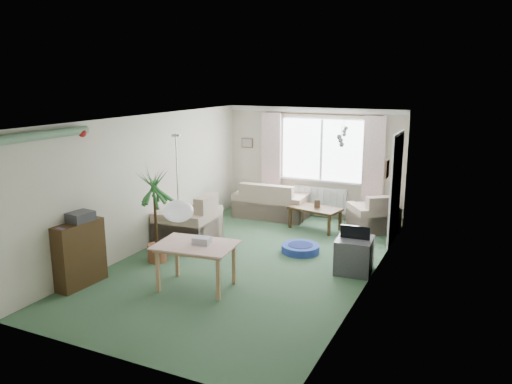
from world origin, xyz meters
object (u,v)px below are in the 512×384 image
at_px(coffee_table, 315,218).
at_px(bookshelf, 80,254).
at_px(pet_bed, 300,249).
at_px(dining_table, 197,267).
at_px(armchair_left, 188,218).
at_px(tv_cube, 354,255).
at_px(armchair_corner, 373,212).
at_px(sofa, 271,199).
at_px(houseplant, 155,215).

distance_m(coffee_table, bookshelf, 4.75).
bearing_deg(pet_bed, bookshelf, -131.87).
bearing_deg(dining_table, bookshelf, -157.72).
distance_m(bookshelf, dining_table, 1.74).
bearing_deg(armchair_left, coffee_table, 128.67).
bearing_deg(tv_cube, armchair_corner, 90.45).
bearing_deg(dining_table, sofa, 97.66).
bearing_deg(pet_bed, armchair_corner, 65.51).
bearing_deg(bookshelf, dining_table, 25.50).
xyz_separation_m(armchair_corner, pet_bed, (-0.86, -1.88, -0.31)).
height_order(armchair_left, pet_bed, armchair_left).
bearing_deg(tv_cube, bookshelf, -152.50).
xyz_separation_m(dining_table, pet_bed, (0.86, 2.09, -0.26)).
distance_m(armchair_left, coffee_table, 2.62).
bearing_deg(dining_table, coffee_table, 79.73).
bearing_deg(coffee_table, bookshelf, -118.21).
distance_m(armchair_corner, coffee_table, 1.17).
bearing_deg(bookshelf, armchair_left, 85.13).
bearing_deg(tv_cube, armchair_left, 172.58).
relative_size(coffee_table, dining_table, 0.96).
bearing_deg(pet_bed, sofa, 126.13).
bearing_deg(armchair_corner, coffee_table, -13.06).
bearing_deg(sofa, houseplant, 76.65).
bearing_deg(coffee_table, tv_cube, -55.96).
distance_m(dining_table, pet_bed, 2.27).
bearing_deg(armchair_corner, houseplant, 13.33).
distance_m(sofa, tv_cube, 3.45).
xyz_separation_m(coffee_table, houseplant, (-1.82, -2.88, 0.58)).
bearing_deg(coffee_table, armchair_left, -136.75).
distance_m(armchair_left, bookshelf, 2.41).
distance_m(sofa, dining_table, 4.03).
xyz_separation_m(houseplant, pet_bed, (2.03, 1.45, -0.74)).
bearing_deg(houseplant, bookshelf, -108.11).
bearing_deg(coffee_table, houseplant, -122.23).
height_order(armchair_left, houseplant, houseplant).
bearing_deg(houseplant, tv_cube, 17.06).
relative_size(armchair_corner, dining_table, 0.82).
bearing_deg(armchair_corner, pet_bed, 29.82).
distance_m(armchair_left, pet_bed, 2.18).
bearing_deg(bookshelf, armchair_corner, 57.59).
relative_size(armchair_left, houseplant, 0.64).
bearing_deg(houseplant, sofa, 79.18).
bearing_deg(armchair_left, pet_bed, 94.88).
height_order(bookshelf, pet_bed, bookshelf).
relative_size(coffee_table, houseplant, 0.62).
xyz_separation_m(sofa, bookshelf, (-1.06, -4.65, 0.09)).
distance_m(houseplant, dining_table, 1.42).
bearing_deg(pet_bed, armchair_left, -170.54).
height_order(coffee_table, dining_table, dining_table).
relative_size(armchair_corner, bookshelf, 0.88).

